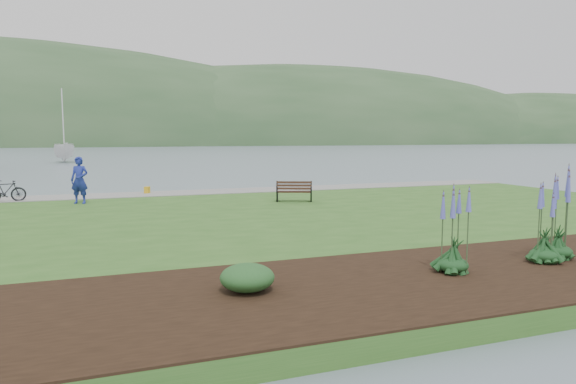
% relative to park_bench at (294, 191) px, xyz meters
% --- Properties ---
extents(ground, '(600.00, 600.00, 0.00)m').
position_rel_park_bench_xyz_m(ground, '(-2.67, -1.97, -0.85)').
color(ground, slate).
rests_on(ground, ground).
extents(lawn, '(34.00, 20.00, 0.40)m').
position_rel_park_bench_xyz_m(lawn, '(-2.67, -3.97, -0.65)').
color(lawn, '#305D20').
rests_on(lawn, ground).
extents(shoreline_path, '(34.00, 2.20, 0.03)m').
position_rel_park_bench_xyz_m(shoreline_path, '(-2.67, 4.93, -0.44)').
color(shoreline_path, gray).
rests_on(shoreline_path, lawn).
extents(garden_bed, '(24.00, 4.40, 0.04)m').
position_rel_park_bench_xyz_m(garden_bed, '(0.33, -11.77, -0.43)').
color(garden_bed, black).
rests_on(garden_bed, lawn).
extents(far_hillside, '(580.00, 80.00, 38.00)m').
position_rel_park_bench_xyz_m(far_hillside, '(17.33, 168.03, -0.85)').
color(far_hillside, '#2F502D').
rests_on(far_hillside, ground).
extents(park_bench, '(1.59, 1.10, 0.91)m').
position_rel_park_bench_xyz_m(park_bench, '(0.00, 0.00, 0.00)').
color(park_bench, black).
rests_on(park_bench, lawn).
extents(person, '(0.97, 0.83, 2.25)m').
position_rel_park_bench_xyz_m(person, '(-8.41, 2.49, 0.67)').
color(person, navy).
rests_on(person, lawn).
extents(bicycle_b, '(0.91, 1.61, 0.93)m').
position_rel_park_bench_xyz_m(bicycle_b, '(-11.33, 4.00, 0.01)').
color(bicycle_b, black).
rests_on(bicycle_b, lawn).
extents(sailboat, '(11.52, 11.70, 27.84)m').
position_rel_park_bench_xyz_m(sailboat, '(-11.51, 46.84, -0.85)').
color(sailboat, silver).
rests_on(sailboat, ground).
extents(pannier, '(0.32, 0.38, 0.34)m').
position_rel_park_bench_xyz_m(pannier, '(-5.53, 5.23, -0.28)').
color(pannier, gold).
rests_on(pannier, lawn).
extents(echium_0, '(0.62, 0.62, 1.96)m').
position_rel_park_bench_xyz_m(echium_0, '(1.32, -11.69, 0.37)').
color(echium_0, '#14391A').
rests_on(echium_0, garden_bed).
extents(echium_1, '(0.62, 0.62, 2.30)m').
position_rel_park_bench_xyz_m(echium_1, '(1.88, -11.53, 0.53)').
color(echium_1, '#14391A').
rests_on(echium_1, garden_bed).
extents(echium_4, '(0.62, 0.62, 2.05)m').
position_rel_park_bench_xyz_m(echium_4, '(-1.07, -11.70, 0.46)').
color(echium_4, '#14391A').
rests_on(echium_4, garden_bed).
extents(shrub_0, '(0.96, 0.96, 0.48)m').
position_rel_park_bench_xyz_m(shrub_0, '(-5.26, -11.49, -0.17)').
color(shrub_0, '#1E4C21').
rests_on(shrub_0, garden_bed).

